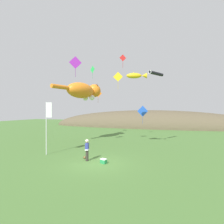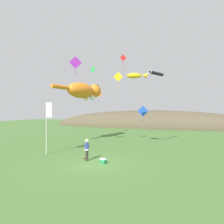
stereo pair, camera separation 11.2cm
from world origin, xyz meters
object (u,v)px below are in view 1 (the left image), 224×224
kite_diamond_blue (143,111)px  kite_diamond_orange (98,93)px  kite_diamond_red (123,58)px  kite_diamond_violet (75,63)px  kite_spool (85,157)px  kite_tube_streamer (156,73)px  festival_attendant (87,149)px  kite_giant_cat (84,91)px  kite_fish_windsock (136,76)px  picnic_cooler (104,161)px  festival_banner_pole (48,120)px  kite_diamond_gold (118,77)px  kite_diamond_green (93,70)px

kite_diamond_blue → kite_diamond_orange: bearing=159.4°
kite_diamond_red → kite_diamond_violet: (-3.57, -6.46, -2.00)m
kite_diamond_violet → kite_spool: bearing=-48.5°
kite_tube_streamer → kite_diamond_blue: bearing=129.9°
festival_attendant → kite_diamond_orange: kite_diamond_orange is taller
kite_giant_cat → kite_fish_windsock: 8.36m
festival_attendant → kite_diamond_red: bearing=88.1°
picnic_cooler → kite_diamond_violet: bearing=141.4°
kite_fish_windsock → festival_banner_pole: bearing=-148.4°
kite_diamond_blue → kite_diamond_gold: 5.47m
kite_diamond_red → kite_diamond_orange: bearing=154.4°
kite_diamond_red → kite_diamond_violet: kite_diamond_red is taller
festival_banner_pole → kite_giant_cat: size_ratio=0.64×
kite_diamond_orange → kite_diamond_violet: (1.06, -8.68, 2.48)m
picnic_cooler → kite_diamond_green: 17.28m
kite_diamond_green → kite_fish_windsock: bearing=-38.9°
festival_attendant → kite_spool: size_ratio=7.56×
kite_tube_streamer → kite_diamond_violet: size_ratio=1.01×
kite_diamond_violet → kite_diamond_blue: bearing=42.7°
festival_attendant → kite_diamond_blue: kite_diamond_blue is taller
kite_giant_cat → kite_diamond_red: bearing=20.5°
kite_giant_cat → kite_tube_streamer: 9.78m
picnic_cooler → kite_diamond_blue: 10.59m
festival_banner_pole → kite_diamond_blue: (7.62, 8.88, 0.84)m
kite_giant_cat → kite_tube_streamer: bearing=-5.3°
festival_attendant → kite_diamond_blue: (3.15, 9.51, 3.15)m
kite_spool → kite_tube_streamer: (5.43, 6.84, 8.29)m
kite_diamond_green → kite_diamond_violet: kite_diamond_green is taller
festival_banner_pole → kite_fish_windsock: size_ratio=2.25×
festival_banner_pole → kite_diamond_gold: kite_diamond_gold is taller
kite_diamond_red → kite_fish_windsock: bearing=-59.9°
kite_tube_streamer → kite_diamond_orange: kite_tube_streamer is taller
kite_diamond_green → festival_banner_pole: bearing=-87.1°
kite_tube_streamer → kite_diamond_orange: 10.62m
kite_fish_windsock → kite_diamond_red: kite_diamond_red is taller
kite_diamond_red → kite_diamond_gold: kite_diamond_red is taller
kite_giant_cat → kite_diamond_orange: (0.36, 4.08, 0.03)m
kite_giant_cat → festival_banner_pole: bearing=-88.7°
festival_attendant → kite_giant_cat: kite_giant_cat is taller
kite_tube_streamer → kite_diamond_orange: bearing=151.7°
kite_diamond_violet → kite_diamond_green: bearing=102.4°
kite_giant_cat → festival_attendant: bearing=-60.5°
kite_spool → kite_tube_streamer: kite_tube_streamer is taller
picnic_cooler → kite_diamond_orange: (-5.84, 12.50, 6.73)m
picnic_cooler → kite_giant_cat: kite_giant_cat is taller
kite_diamond_blue → kite_spool: bearing=-111.8°
kite_diamond_orange → kite_giant_cat: bearing=-95.0°
festival_banner_pole → kite_diamond_green: 13.46m
kite_spool → kite_giant_cat: bearing=118.5°
kite_giant_cat → kite_diamond_blue: kite_giant_cat is taller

